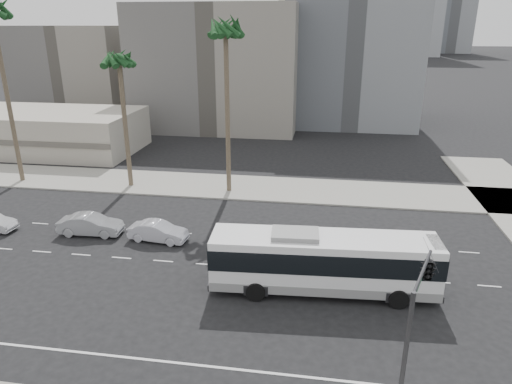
% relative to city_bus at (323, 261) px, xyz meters
% --- Properties ---
extents(ground, '(700.00, 700.00, 0.00)m').
position_rel_city_bus_xyz_m(ground, '(-4.77, 2.01, -2.01)').
color(ground, black).
rests_on(ground, ground).
extents(sidewalk_north, '(120.00, 7.00, 0.15)m').
position_rel_city_bus_xyz_m(sidewalk_north, '(-4.77, 17.51, -1.94)').
color(sidewalk_north, gray).
rests_on(sidewalk_north, ground).
extents(commercial_low, '(22.00, 12.16, 5.00)m').
position_rel_city_bus_xyz_m(commercial_low, '(-34.77, 28.00, 0.49)').
color(commercial_low, '#A8A092').
rests_on(commercial_low, ground).
extents(midrise_beige_west, '(24.00, 18.00, 18.00)m').
position_rel_city_bus_xyz_m(midrise_beige_west, '(-16.77, 47.01, 6.99)').
color(midrise_beige_west, slate).
rests_on(midrise_beige_west, ground).
extents(midrise_gray_center, '(20.00, 20.00, 26.00)m').
position_rel_city_bus_xyz_m(midrise_gray_center, '(3.23, 54.01, 10.99)').
color(midrise_gray_center, slate).
rests_on(midrise_gray_center, ground).
extents(midrise_beige_far, '(18.00, 16.00, 15.00)m').
position_rel_city_bus_xyz_m(midrise_beige_far, '(-42.77, 52.01, 5.49)').
color(midrise_beige_far, slate).
rests_on(midrise_beige_far, ground).
extents(city_bus, '(13.49, 3.76, 3.84)m').
position_rel_city_bus_xyz_m(city_bus, '(0.00, 0.00, 0.00)').
color(city_bus, silver).
rests_on(city_bus, ground).
extents(car_a, '(1.99, 4.55, 1.45)m').
position_rel_city_bus_xyz_m(car_a, '(-12.17, 5.03, -1.29)').
color(car_a, silver).
rests_on(car_a, ground).
extents(car_b, '(1.97, 4.92, 1.59)m').
position_rel_city_bus_xyz_m(car_b, '(-17.67, 5.30, -1.22)').
color(car_b, '#999A9E').
rests_on(car_b, ground).
extents(traffic_signal, '(3.11, 4.31, 6.74)m').
position_rel_city_bus_xyz_m(traffic_signal, '(4.02, -7.47, 3.60)').
color(traffic_signal, '#262628').
rests_on(traffic_signal, ground).
extents(palm_near, '(4.74, 4.74, 15.96)m').
position_rel_city_bus_xyz_m(palm_near, '(-9.18, 16.25, 12.44)').
color(palm_near, brown).
rests_on(palm_near, ground).
extents(palm_mid, '(4.28, 4.28, 13.26)m').
position_rel_city_bus_xyz_m(palm_mid, '(-19.14, 16.28, 9.92)').
color(palm_mid, brown).
rests_on(palm_mid, ground).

